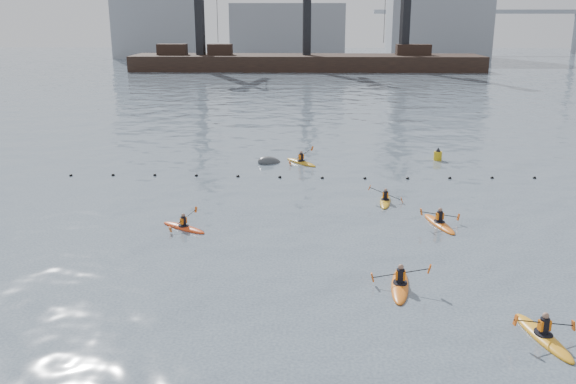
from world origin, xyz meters
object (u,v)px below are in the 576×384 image
kayaker_1 (543,336)px  kayaker_4 (439,223)px  kayaker_0 (400,284)px  kayaker_5 (301,162)px  nav_buoy (438,156)px  kayaker_2 (184,227)px  mooring_buoy (269,163)px  kayaker_3 (385,201)px

kayaker_1 → kayaker_4: same height
kayaker_0 → kayaker_4: size_ratio=1.05×
kayaker_5 → nav_buoy: bearing=-32.3°
kayaker_1 → kayaker_4: size_ratio=1.03×
kayaker_2 → mooring_buoy: 15.81m
nav_buoy → kayaker_3: bearing=-116.0°
kayaker_0 → kayaker_5: kayaker_5 is taller
kayaker_4 → mooring_buoy: 17.61m
kayaker_3 → nav_buoy: size_ratio=2.70×
kayaker_4 → kayaker_5: (-7.70, 14.31, -0.00)m
kayaker_3 → kayaker_4: bearing=-50.5°
kayaker_3 → nav_buoy: bearing=73.3°
kayaker_4 → kayaker_2: bearing=-9.8°
kayaker_1 → nav_buoy: size_ratio=3.11×
kayaker_0 → kayaker_5: 22.77m
kayaker_3 → mooring_buoy: (-7.74, 10.20, -0.10)m
mooring_buoy → nav_buoy: bearing=5.4°
kayaker_5 → nav_buoy: size_ratio=2.66×
kayaker_2 → kayaker_3: (11.50, 5.15, 0.00)m
kayaker_3 → kayaker_1: bearing=-68.5°
kayaker_4 → kayaker_3: bearing=-73.5°
kayaker_0 → kayaker_2: kayaker_0 is taller
kayaker_5 → nav_buoy: kayaker_5 is taller
kayaker_0 → mooring_buoy: kayaker_0 is taller
kayaker_0 → kayaker_3: bearing=94.8°
kayaker_2 → kayaker_4: size_ratio=0.80×
kayaker_2 → kayaker_4: bearing=-51.5°
kayaker_5 → nav_buoy: 10.92m
kayaker_1 → mooring_buoy: bearing=101.7°
kayaker_0 → kayaker_1: size_ratio=1.02×
kayaker_0 → mooring_buoy: (-6.83, 22.41, -0.11)m
kayaker_1 → kayaker_3: 16.76m
kayaker_1 → kayaker_4: 12.25m
kayaker_0 → kayaker_3: kayaker_0 is taller
kayaker_1 → kayaker_3: (-3.56, 16.37, -0.01)m
kayaker_2 → kayaker_5: bearing=12.3°
kayaker_1 → nav_buoy: 27.91m
kayaker_4 → kayaker_1: bearing=81.4°
kayaker_2 → nav_buoy: (17.08, 16.61, 0.26)m
kayaker_5 → kayaker_0: bearing=-118.2°
kayaker_1 → nav_buoy: bearing=74.6°
kayaker_3 → kayaker_5: kayaker_5 is taller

